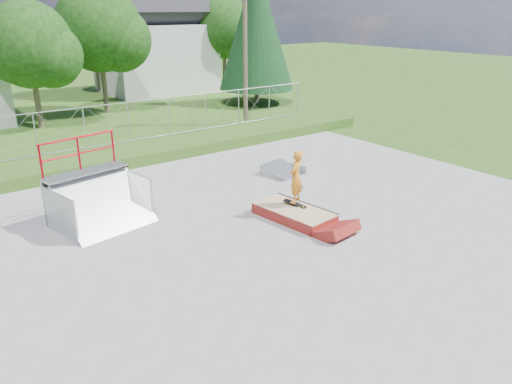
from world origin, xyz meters
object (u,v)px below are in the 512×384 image
Objects in this scene: flat_bank_ramp at (284,170)px; skater at (296,179)px; grind_box at (294,214)px; quarter_pipe at (100,185)px.

skater reaches higher than flat_bank_ramp.
flat_bank_ramp is at bearing 47.42° from grind_box.
quarter_pipe reaches higher than flat_bank_ramp.
quarter_pipe is (-4.90, 3.17, 1.10)m from grind_box.
quarter_pipe is at bearing 172.67° from flat_bank_ramp.
flat_bank_ramp is 4.29m from skater.
flat_bank_ramp is (7.46, 0.42, -1.09)m from quarter_pipe.
quarter_pipe is at bearing -58.54° from skater.
skater is at bearing 34.87° from grind_box.
flat_bank_ramp is at bearing -7.26° from quarter_pipe.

